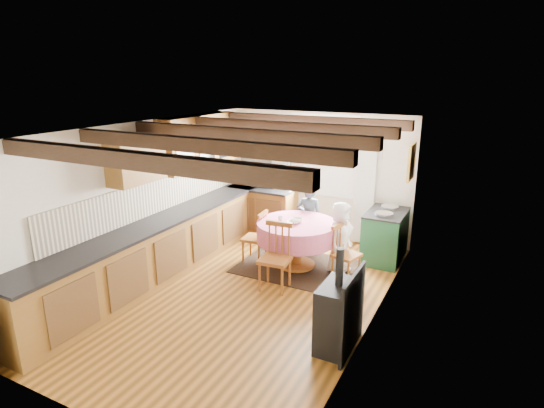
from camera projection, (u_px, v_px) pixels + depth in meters
The scene contains 41 objects.
floor at pixel (247, 294), 6.41m from camera, with size 3.60×5.50×0.00m, color #AB6722.
ceiling at pixel (244, 127), 5.73m from camera, with size 3.60×5.50×0.00m, color white.
wall_back at pixel (318, 176), 8.42m from camera, with size 3.60×0.00×2.40m, color silver.
wall_front at pixel (81, 305), 3.72m from camera, with size 3.60×0.00×2.40m, color silver.
wall_left at pixel (146, 199), 6.85m from camera, with size 0.00×5.50×2.40m, color silver.
wall_right at pixel (375, 236), 5.28m from camera, with size 0.00×5.50×2.40m, color silver.
beam_a at pixel (134, 160), 4.05m from camera, with size 3.60×0.16×0.16m, color #39271B.
beam_b at pixel (199, 145), 4.90m from camera, with size 3.60×0.16×0.16m, color #39271B.
beam_c at pixel (244, 134), 5.75m from camera, with size 3.60×0.16×0.16m, color #39271B.
beam_d at pixel (278, 127), 6.61m from camera, with size 3.60×0.16×0.16m, color #39271B.
beam_e at pixel (304, 120), 7.46m from camera, with size 3.60×0.16×0.16m, color #39271B.
splash_left at pixel (160, 195), 7.10m from camera, with size 0.02×4.50×0.55m, color beige.
splash_back at pixel (271, 171), 8.84m from camera, with size 1.40×0.02×0.55m, color beige.
base_cabinet_left at pixel (164, 248), 6.94m from camera, with size 0.60×5.30×0.88m, color brown.
base_cabinet_back at pixel (263, 210), 8.83m from camera, with size 1.30×0.60×0.88m, color brown.
worktop_left at pixel (163, 220), 6.80m from camera, with size 0.64×5.30×0.04m, color black.
worktop_back at pixel (262, 188), 8.69m from camera, with size 1.30×0.64×0.04m, color black.
wall_cabinet_glass at pixel (198, 141), 7.59m from camera, with size 0.34×1.80×0.90m, color brown.
wall_cabinet_solid at pixel (136, 159), 6.32m from camera, with size 0.34×0.90×0.70m, color brown.
window_frame at pixel (324, 156), 8.25m from camera, with size 1.34×0.03×1.54m, color white.
window_pane at pixel (324, 155), 8.25m from camera, with size 1.20×0.01×1.40m, color white.
curtain_left at pixel (281, 178), 8.69m from camera, with size 0.35×0.10×2.10m, color #9AA78F.
curtain_right at pixel (365, 188), 7.95m from camera, with size 0.35×0.10×2.10m, color #9AA78F.
curtain_rod at pixel (323, 124), 8.00m from camera, with size 0.03×0.03×2.00m, color black.
wall_picture at pixel (412, 162), 7.12m from camera, with size 0.04×0.50×0.60m, color gold.
wall_plate at pixel (374, 154), 7.79m from camera, with size 0.30×0.30×0.02m, color silver.
rug at pixel (296, 266), 7.30m from camera, with size 1.83×1.42×0.01m, color black.
dining_table at pixel (296, 245), 7.19m from camera, with size 1.29×1.29×0.78m, color #C57191, non-canonical shape.
chair_near at pixel (275, 257), 6.42m from camera, with size 0.43×0.45×1.00m, color brown, non-canonical shape.
chair_left at pixel (254, 236), 7.42m from camera, with size 0.38×0.40×0.89m, color brown, non-canonical shape.
chair_right at pixel (346, 253), 6.73m from camera, with size 0.38×0.40×0.88m, color brown, non-canonical shape.
aga_range at pixel (385, 235), 7.47m from camera, with size 0.61×0.95×0.88m, color #1A4628, non-canonical shape.
cast_iron_stove at pixel (338, 299), 4.99m from camera, with size 0.37×0.62×1.24m, color black, non-canonical shape.
child_far at pixel (309, 218), 7.80m from camera, with size 0.45×0.29×1.23m, color #374A50.
child_right at pixel (340, 238), 6.96m from camera, with size 0.57×0.37×1.17m, color silver.
bowl_a at pixel (293, 222), 7.01m from camera, with size 0.20×0.20×0.05m, color silver.
bowl_b at pixel (297, 220), 7.08m from camera, with size 0.18×0.18×0.06m, color silver.
cup at pixel (280, 219), 7.12m from camera, with size 0.09×0.09×0.08m, color silver.
canister_tall at pixel (255, 180), 8.71m from camera, with size 0.15×0.15×0.26m, color #262628.
canister_wide at pixel (265, 181), 8.75m from camera, with size 0.19×0.19×0.21m, color #262628.
canister_slim at pixel (273, 181), 8.55m from camera, with size 0.10×0.10×0.29m, color #262628.
Camera 1 is at (2.95, -4.98, 3.07)m, focal length 29.13 mm.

